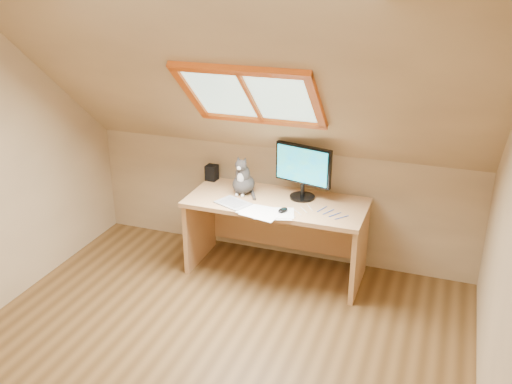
% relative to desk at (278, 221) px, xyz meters
% --- Properties ---
extents(ground, '(3.50, 3.50, 0.00)m').
position_rel_desk_xyz_m(ground, '(-0.10, -1.45, -0.46)').
color(ground, brown).
rests_on(ground, ground).
extents(room_shell, '(3.52, 3.52, 2.41)m').
position_rel_desk_xyz_m(room_shell, '(-0.10, -1.54, 0.97)').
color(room_shell, tan).
rests_on(room_shell, ground).
extents(desk, '(1.49, 0.65, 0.68)m').
position_rel_desk_xyz_m(desk, '(0.00, 0.00, 0.00)').
color(desk, tan).
rests_on(desk, ground).
extents(monitor, '(0.49, 0.21, 0.46)m').
position_rel_desk_xyz_m(monitor, '(0.18, 0.06, 0.48)').
color(monitor, black).
rests_on(monitor, desk).
extents(cat, '(0.19, 0.23, 0.34)m').
position_rel_desk_xyz_m(cat, '(-0.32, -0.01, 0.34)').
color(cat, '#413C39').
rests_on(cat, desk).
extents(desk_speaker, '(0.10, 0.10, 0.14)m').
position_rel_desk_xyz_m(desk_speaker, '(-0.69, 0.18, 0.28)').
color(desk_speaker, black).
rests_on(desk_speaker, desk).
extents(graphics_tablet, '(0.32, 0.28, 0.01)m').
position_rel_desk_xyz_m(graphics_tablet, '(-0.31, -0.25, 0.22)').
color(graphics_tablet, '#B2B2B7').
rests_on(graphics_tablet, desk).
extents(mouse, '(0.08, 0.11, 0.03)m').
position_rel_desk_xyz_m(mouse, '(0.12, -0.26, 0.23)').
color(mouse, black).
rests_on(mouse, desk).
extents(papers, '(0.35, 0.30, 0.01)m').
position_rel_desk_xyz_m(papers, '(-0.01, -0.33, 0.22)').
color(papers, white).
rests_on(papers, desk).
extents(cables, '(0.51, 0.26, 0.01)m').
position_rel_desk_xyz_m(cables, '(0.39, -0.18, 0.22)').
color(cables, silver).
rests_on(cables, desk).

